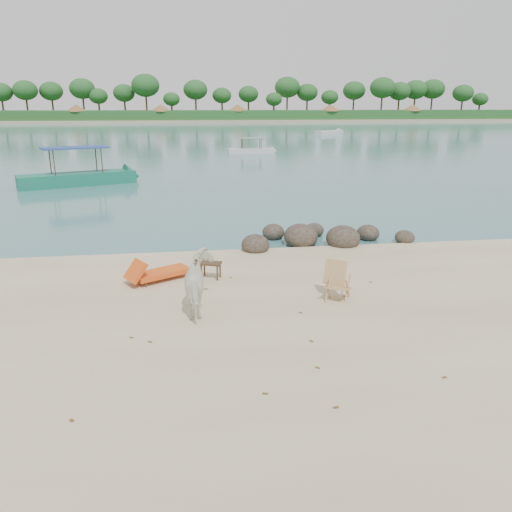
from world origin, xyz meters
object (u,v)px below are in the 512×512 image
at_px(boulders, 316,238).
at_px(side_table, 211,271).
at_px(deck_chair, 338,283).
at_px(boat_near, 75,154).
at_px(cow, 201,285).
at_px(lounge_chair, 162,271).

relative_size(boulders, side_table, 10.96).
height_order(boulders, deck_chair, deck_chair).
distance_m(deck_chair, boat_near, 22.85).
height_order(cow, lounge_chair, cow).
bearing_deg(boat_near, boulders, -76.24).
bearing_deg(boulders, side_table, -139.36).
bearing_deg(side_table, boat_near, 131.15).
xyz_separation_m(boulders, lounge_chair, (-5.21, -3.23, 0.11)).
xyz_separation_m(boulders, side_table, (-3.87, -3.32, 0.05)).
xyz_separation_m(lounge_chair, boat_near, (-5.77, 18.32, 1.55)).
xyz_separation_m(side_table, lounge_chair, (-1.34, 0.09, 0.06)).
bearing_deg(cow, deck_chair, -176.62).
relative_size(side_table, lounge_chair, 0.30).
height_order(deck_chair, boat_near, boat_near).
xyz_separation_m(side_table, deck_chair, (3.01, -2.04, 0.24)).
bearing_deg(lounge_chair, boulders, 1.76).
bearing_deg(side_table, lounge_chair, -163.65).
distance_m(boulders, lounge_chair, 6.13).
bearing_deg(boulders, cow, -126.86).
distance_m(boulders, boat_near, 18.73).
bearing_deg(cow, side_table, -99.45).
height_order(cow, boat_near, boat_near).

